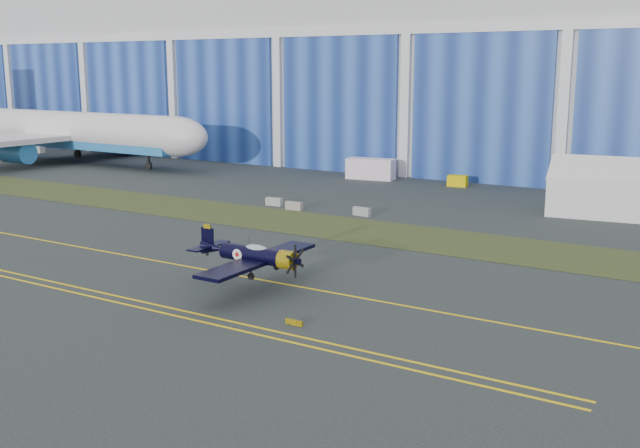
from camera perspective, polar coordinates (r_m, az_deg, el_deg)
The scene contains 16 objects.
ground at distance 68.29m, azimuth -11.76°, elevation -1.44°, with size 260.00×260.00×0.00m, color #2D3434.
grass_median at distance 78.74m, azimuth -4.75°, elevation 0.53°, with size 260.00×10.00×0.02m, color #475128.
hangar at distance 128.30m, azimuth 11.00°, elevation 11.40°, with size 220.00×45.70×30.00m.
taxiway_centreline at distance 64.88m, azimuth -14.80°, elevation -2.27°, with size 200.00×0.20×0.02m, color yellow.
edge_line_near at distance 59.03m, azimuth -21.50°, elevation -4.10°, with size 80.00×0.20×0.02m, color yellow.
edge_line_far at distance 59.60m, azimuth -20.73°, elevation -3.89°, with size 80.00×0.20×0.02m, color yellow.
guard_board_right at distance 45.87m, azimuth -1.99°, elevation -7.51°, with size 1.20×0.15×0.35m, color yellow.
warbird at distance 52.78m, azimuth -5.17°, elevation -2.33°, with size 9.59×11.56×3.41m.
jetliner at distance 132.36m, azimuth -18.99°, elevation 9.66°, with size 68.93×58.71×23.78m.
tent at distance 85.80m, azimuth 21.64°, elevation 2.76°, with size 14.53×11.46×6.21m.
shipping_container at distance 105.88m, azimuth 3.89°, elevation 4.21°, with size 6.68×2.67×2.89m, color white.
tug at distance 100.75m, azimuth 10.43°, elevation 3.25°, with size 2.50×1.56×1.46m, color yellow.
cart at distance 148.49m, azimuth -20.58°, elevation 5.32°, with size 1.92×1.15×1.15m, color white.
barrier_a at distance 85.24m, azimuth -3.52°, elevation 1.70°, with size 2.00×0.60×0.90m, color #999F94.
barrier_b at distance 82.58m, azimuth -1.99°, elevation 1.39°, with size 2.00×0.60×0.90m, color gray.
barrier_c at distance 79.33m, azimuth 3.22°, elevation 0.95°, with size 2.00×0.60×0.90m, color gray.
Camera 1 is at (46.19, -47.91, 15.31)m, focal length 42.00 mm.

